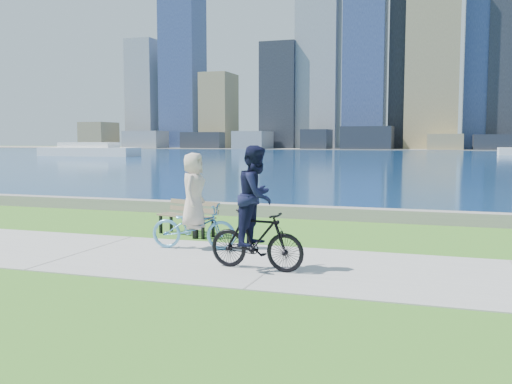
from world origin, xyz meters
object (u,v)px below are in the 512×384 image
park_bench (189,214)px  cyclist_man (256,218)px  bollard_lamp (195,208)px  cyclist_woman (194,213)px

park_bench → cyclist_man: (2.69, -3.03, 0.43)m
bollard_lamp → cyclist_man: size_ratio=0.57×
park_bench → cyclist_man: cyclist_man is taller
bollard_lamp → cyclist_man: bearing=-48.0°
cyclist_woman → cyclist_man: size_ratio=0.92×
park_bench → cyclist_woman: 1.89m
park_bench → bollard_lamp: 0.61m
cyclist_man → park_bench: bearing=47.5°
bollard_lamp → cyclist_man: (2.33, -2.59, 0.22)m
bollard_lamp → cyclist_woman: (0.52, -1.21, 0.05)m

